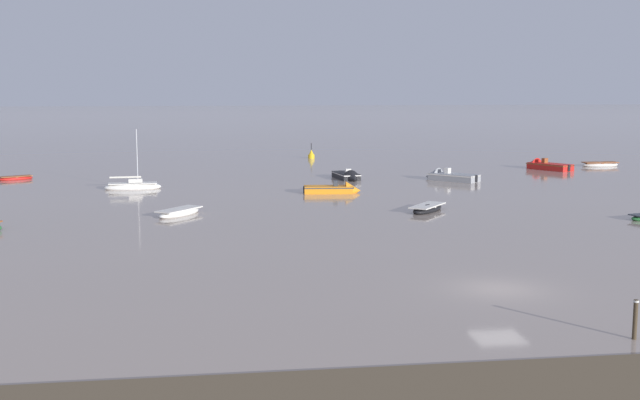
{
  "coord_description": "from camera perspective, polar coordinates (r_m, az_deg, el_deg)",
  "views": [
    {
      "loc": [
        -14.23,
        -37.16,
        9.91
      ],
      "look_at": [
        -4.95,
        28.39,
        0.6
      ],
      "focal_mm": 45.15,
      "sensor_mm": 36.0,
      "label": 1
    }
  ],
  "objects": [
    {
      "name": "sailboat_moored_0",
      "position": [
        80.97,
        -13.12,
        0.95
      ],
      "size": [
        5.59,
        2.12,
        6.14
      ],
      "rotation": [
        0.0,
        0.0,
        0.08
      ],
      "color": "white",
      "rests_on": "ground"
    },
    {
      "name": "mooring_post_near",
      "position": [
        34.47,
        21.43,
        -7.95
      ],
      "size": [
        0.22,
        0.22,
        1.78
      ],
      "color": "#3F3323",
      "rests_on": "ground"
    },
    {
      "name": "motorboat_moored_2",
      "position": [
        86.92,
        2.02,
        1.62
      ],
      "size": [
        2.58,
        5.58,
        1.85
      ],
      "rotation": [
        0.0,
        0.0,
        4.85
      ],
      "color": "black",
      "rests_on": "ground"
    },
    {
      "name": "rowboat_moored_3",
      "position": [
        107.71,
        19.24,
        2.39
      ],
      "size": [
        4.78,
        1.73,
        0.75
      ],
      "rotation": [
        0.0,
        0.0,
        0.02
      ],
      "color": "white",
      "rests_on": "ground"
    },
    {
      "name": "ground_plane",
      "position": [
        41.0,
        12.59,
        -6.18
      ],
      "size": [
        800.0,
        800.0,
        0.0
      ],
      "primitive_type": "plane",
      "color": "gray"
    },
    {
      "name": "rowboat_moored_0",
      "position": [
        63.75,
        -9.96,
        -0.89
      ],
      "size": [
        3.95,
        4.49,
        0.71
      ],
      "rotation": [
        0.0,
        0.0,
        0.92
      ],
      "color": "white",
      "rests_on": "ground"
    },
    {
      "name": "rowboat_moored_5",
      "position": [
        65.33,
        7.61,
        -0.62
      ],
      "size": [
        4.06,
        4.6,
        0.73
      ],
      "rotation": [
        0.0,
        0.0,
        4.05
      ],
      "color": "black",
      "rests_on": "ground"
    },
    {
      "name": "rowboat_moored_4",
      "position": [
        92.87,
        -20.76,
        1.45
      ],
      "size": [
        3.75,
        2.82,
        0.57
      ],
      "rotation": [
        0.0,
        0.0,
        3.65
      ],
      "color": "red",
      "rests_on": "ground"
    },
    {
      "name": "motorboat_moored_0",
      "position": [
        75.92,
        1.19,
        0.69
      ],
      "size": [
        5.5,
        2.3,
        1.83
      ],
      "rotation": [
        0.0,
        0.0,
        6.2
      ],
      "color": "orange",
      "rests_on": "ground"
    },
    {
      "name": "motorboat_moored_4",
      "position": [
        101.74,
        15.56,
        2.29
      ],
      "size": [
        4.95,
        6.47,
        2.13
      ],
      "rotation": [
        0.0,
        0.0,
        2.09
      ],
      "color": "red",
      "rests_on": "ground"
    },
    {
      "name": "motorboat_moored_3",
      "position": [
        87.38,
        8.95,
        1.58
      ],
      "size": [
        5.74,
        5.92,
        2.1
      ],
      "rotation": [
        0.0,
        0.0,
        2.32
      ],
      "color": "gray",
      "rests_on": "ground"
    },
    {
      "name": "channel_buoy",
      "position": [
        113.02,
        -0.62,
        3.21
      ],
      "size": [
        0.9,
        0.9,
        2.3
      ],
      "color": "gold",
      "rests_on": "ground"
    }
  ]
}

